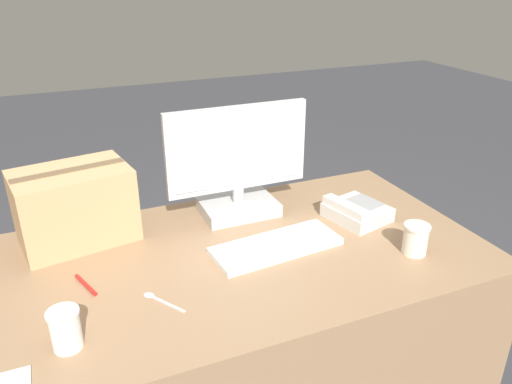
{
  "coord_description": "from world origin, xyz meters",
  "views": [
    {
      "loc": [
        -0.43,
        -1.34,
        1.61
      ],
      "look_at": [
        0.19,
        0.13,
        0.88
      ],
      "focal_mm": 35.0,
      "sensor_mm": 36.0,
      "label": 1
    }
  ],
  "objects_px": {
    "keyboard": "(276,245)",
    "desk_phone": "(356,211)",
    "paper_cup_right": "(415,239)",
    "paper_cup_left": "(66,329)",
    "pen_marker": "(86,285)",
    "sticky_note_pad": "(10,384)",
    "monitor": "(238,169)",
    "cardboard_box": "(75,206)",
    "spoon": "(157,299)"
  },
  "relations": [
    {
      "from": "paper_cup_left",
      "to": "paper_cup_right",
      "type": "distance_m",
      "value": 1.1
    },
    {
      "from": "desk_phone",
      "to": "paper_cup_right",
      "type": "height_order",
      "value": "paper_cup_right"
    },
    {
      "from": "keyboard",
      "to": "sticky_note_pad",
      "type": "distance_m",
      "value": 0.87
    },
    {
      "from": "keyboard",
      "to": "paper_cup_left",
      "type": "relative_size",
      "value": 4.15
    },
    {
      "from": "paper_cup_left",
      "to": "sticky_note_pad",
      "type": "distance_m",
      "value": 0.17
    },
    {
      "from": "paper_cup_right",
      "to": "pen_marker",
      "type": "relative_size",
      "value": 0.83
    },
    {
      "from": "paper_cup_left",
      "to": "keyboard",
      "type": "bearing_deg",
      "value": 18.35
    },
    {
      "from": "desk_phone",
      "to": "paper_cup_right",
      "type": "xyz_separation_m",
      "value": [
        0.04,
        -0.28,
        0.02
      ]
    },
    {
      "from": "paper_cup_right",
      "to": "spoon",
      "type": "bearing_deg",
      "value": 174.66
    },
    {
      "from": "desk_phone",
      "to": "paper_cup_left",
      "type": "relative_size",
      "value": 2.25
    },
    {
      "from": "keyboard",
      "to": "sticky_note_pad",
      "type": "xyz_separation_m",
      "value": [
        -0.82,
        -0.31,
        -0.01
      ]
    },
    {
      "from": "keyboard",
      "to": "cardboard_box",
      "type": "height_order",
      "value": "cardboard_box"
    },
    {
      "from": "monitor",
      "to": "keyboard",
      "type": "distance_m",
      "value": 0.35
    },
    {
      "from": "monitor",
      "to": "keyboard",
      "type": "xyz_separation_m",
      "value": [
        0.02,
        -0.3,
        -0.17
      ]
    },
    {
      "from": "paper_cup_right",
      "to": "sticky_note_pad",
      "type": "bearing_deg",
      "value": -175.03
    },
    {
      "from": "desk_phone",
      "to": "spoon",
      "type": "height_order",
      "value": "desk_phone"
    },
    {
      "from": "monitor",
      "to": "paper_cup_left",
      "type": "height_order",
      "value": "monitor"
    },
    {
      "from": "monitor",
      "to": "cardboard_box",
      "type": "height_order",
      "value": "monitor"
    },
    {
      "from": "desk_phone",
      "to": "cardboard_box",
      "type": "relative_size",
      "value": 0.6
    },
    {
      "from": "monitor",
      "to": "keyboard",
      "type": "height_order",
      "value": "monitor"
    },
    {
      "from": "keyboard",
      "to": "desk_phone",
      "type": "xyz_separation_m",
      "value": [
        0.37,
        0.08,
        0.02
      ]
    },
    {
      "from": "keyboard",
      "to": "desk_phone",
      "type": "height_order",
      "value": "desk_phone"
    },
    {
      "from": "spoon",
      "to": "desk_phone",
      "type": "bearing_deg",
      "value": -109.17
    },
    {
      "from": "spoon",
      "to": "paper_cup_right",
      "type": "bearing_deg",
      "value": -128.68
    },
    {
      "from": "keyboard",
      "to": "sticky_note_pad",
      "type": "height_order",
      "value": "keyboard"
    },
    {
      "from": "keyboard",
      "to": "pen_marker",
      "type": "height_order",
      "value": "keyboard"
    },
    {
      "from": "paper_cup_right",
      "to": "sticky_note_pad",
      "type": "distance_m",
      "value": 1.24
    },
    {
      "from": "pen_marker",
      "to": "sticky_note_pad",
      "type": "height_order",
      "value": "pen_marker"
    },
    {
      "from": "cardboard_box",
      "to": "spoon",
      "type": "bearing_deg",
      "value": -69.14
    },
    {
      "from": "monitor",
      "to": "sticky_note_pad",
      "type": "xyz_separation_m",
      "value": [
        -0.8,
        -0.61,
        -0.18
      ]
    },
    {
      "from": "monitor",
      "to": "paper_cup_right",
      "type": "xyz_separation_m",
      "value": [
        0.43,
        -0.5,
        -0.13
      ]
    },
    {
      "from": "keyboard",
      "to": "paper_cup_right",
      "type": "bearing_deg",
      "value": -31.18
    },
    {
      "from": "desk_phone",
      "to": "spoon",
      "type": "bearing_deg",
      "value": -179.78
    },
    {
      "from": "paper_cup_left",
      "to": "paper_cup_right",
      "type": "height_order",
      "value": "paper_cup_left"
    },
    {
      "from": "paper_cup_right",
      "to": "spoon",
      "type": "distance_m",
      "value": 0.85
    },
    {
      "from": "keyboard",
      "to": "pen_marker",
      "type": "bearing_deg",
      "value": 172.35
    },
    {
      "from": "desk_phone",
      "to": "cardboard_box",
      "type": "height_order",
      "value": "cardboard_box"
    },
    {
      "from": "desk_phone",
      "to": "paper_cup_right",
      "type": "distance_m",
      "value": 0.29
    },
    {
      "from": "monitor",
      "to": "paper_cup_left",
      "type": "xyz_separation_m",
      "value": [
        -0.66,
        -0.53,
        -0.13
      ]
    },
    {
      "from": "cardboard_box",
      "to": "sticky_note_pad",
      "type": "bearing_deg",
      "value": -108.2
    },
    {
      "from": "desk_phone",
      "to": "pen_marker",
      "type": "distance_m",
      "value": 0.99
    },
    {
      "from": "desk_phone",
      "to": "paper_cup_left",
      "type": "xyz_separation_m",
      "value": [
        -1.05,
        -0.31,
        0.02
      ]
    },
    {
      "from": "monitor",
      "to": "spoon",
      "type": "xyz_separation_m",
      "value": [
        -0.41,
        -0.43,
        -0.18
      ]
    },
    {
      "from": "paper_cup_right",
      "to": "cardboard_box",
      "type": "height_order",
      "value": "cardboard_box"
    },
    {
      "from": "paper_cup_right",
      "to": "sticky_note_pad",
      "type": "relative_size",
      "value": 1.18
    },
    {
      "from": "sticky_note_pad",
      "to": "keyboard",
      "type": "bearing_deg",
      "value": 20.68
    },
    {
      "from": "monitor",
      "to": "desk_phone",
      "type": "distance_m",
      "value": 0.47
    },
    {
      "from": "monitor",
      "to": "sticky_note_pad",
      "type": "height_order",
      "value": "monitor"
    },
    {
      "from": "monitor",
      "to": "pen_marker",
      "type": "distance_m",
      "value": 0.68
    },
    {
      "from": "desk_phone",
      "to": "paper_cup_left",
      "type": "bearing_deg",
      "value": -177.67
    }
  ]
}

